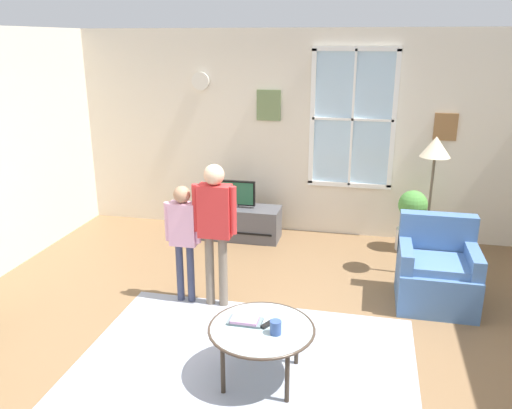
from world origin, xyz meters
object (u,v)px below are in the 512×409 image
Objects in this scene: television at (236,193)px; potted_plant_by_window at (412,219)px; person_red_shirt at (215,219)px; tv_stand at (236,222)px; armchair at (436,273)px; book_stack at (245,320)px; cup at (276,327)px; floor_lamp at (434,161)px; coffee_table at (262,331)px; remote_near_books at (268,324)px; person_pink_shirt at (183,231)px.

television is 0.66× the size of potted_plant_by_window.
person_red_shirt reaches higher than television.
armchair is (2.43, -1.32, 0.11)m from tv_stand.
armchair is 3.23× the size of book_stack.
television is at bearing -90.00° from tv_stand.
floor_lamp reaches higher than cup.
potted_plant_by_window is at bearing 68.87° from cup.
coffee_table is at bearing 153.43° from cup.
television is 3.70× the size of remote_near_books.
armchair is 8.04× the size of cup.
television is 4.78× the size of cup.
remote_near_books is at bearing 127.43° from cup.
person_pink_shirt reaches higher than book_stack.
person_pink_shirt reaches higher than tv_stand.
cup is at bearing -26.57° from coffee_table.
coffee_table is 0.16m from cup.
cup is 0.07× the size of floor_lamp.
armchair is at bearing 47.52° from coffee_table.
person_pink_shirt is at bearing -91.74° from television.
television is 3.17m from cup.
remote_near_books is at bearing -1.77° from book_stack.
television is (0.00, -0.00, 0.41)m from tv_stand.
armchair is 2.11m from remote_near_books.
person_pink_shirt is at bearing -168.27° from armchair.
potted_plant_by_window is at bearing 96.78° from armchair.
armchair is at bearing 11.73° from person_pink_shirt.
tv_stand is 2.77m from armchair.
person_red_shirt is at bearing -150.98° from floor_lamp.
television reaches higher than cup.
remote_near_books is (-0.08, 0.11, -0.04)m from cup.
person_red_shirt is (-2.15, -0.52, 0.59)m from armchair.
person_pink_shirt reaches higher than remote_near_books.
remote_near_books is at bearing -44.47° from person_pink_shirt.
floor_lamp is at bearing 54.72° from book_stack.
person_pink_shirt is at bearing -91.73° from tv_stand.
tv_stand is 3.05m from remote_near_books.
book_stack is at bearing 178.23° from remote_near_books.
tv_stand is 10.84× the size of cup.
coffee_table is 1.53m from person_pink_shirt.
coffee_table is at bearing -57.47° from person_red_shirt.
tv_stand is 2.71m from floor_lamp.
television is at bearing 105.98° from book_stack.
tv_stand is 1.92m from person_pink_shirt.
potted_plant_by_window is (2.32, 1.90, -0.36)m from person_pink_shirt.
person_red_shirt reaches higher than armchair.
coffee_table is (-1.47, -1.60, 0.10)m from armchair.
remote_near_books reaches higher than coffee_table.
floor_lamp is (1.28, 2.30, 0.83)m from cup.
coffee_table is 3.10× the size of book_stack.
television is 2.27m from potted_plant_by_window.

